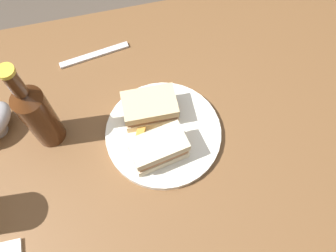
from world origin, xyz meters
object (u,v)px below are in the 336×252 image
Objects in this scene: cider_bottle at (37,114)px; fork at (94,55)px; sandwich_half_right at (159,149)px; sandwich_half_left at (150,108)px; plate at (163,133)px.

fork is at bearing -122.90° from cider_bottle.
cider_bottle reaches higher than sandwich_half_right.
sandwich_half_left is 0.47× the size of cider_bottle.
cider_bottle is at bearing -13.61° from plate.
fork is (0.12, -0.26, -0.00)m from plate.
sandwich_half_right reaches higher than plate.
sandwich_half_left reaches higher than fork.
sandwich_half_right is at bearing 66.57° from plate.
plate is at bearing -73.39° from fork.
fork is at bearing -64.84° from plate.
sandwich_half_left is 0.96× the size of sandwich_half_right.
sandwich_half_right is at bearing -80.69° from fork.
fork is (-0.13, -0.20, -0.10)m from cider_bottle.
plate is 0.27m from cider_bottle.
cider_bottle is 1.43× the size of fork.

